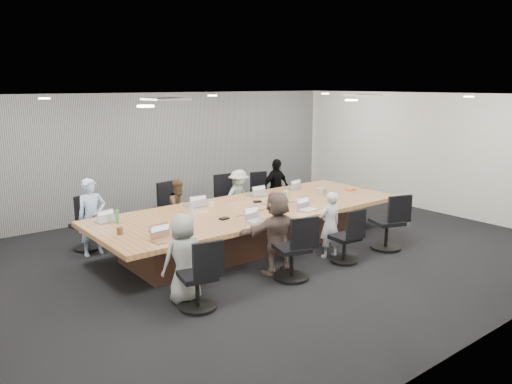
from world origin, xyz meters
TOP-DOWN VIEW (x-y plane):
  - floor at (0.00, 0.00)m, footprint 10.00×8.00m
  - ceiling at (0.00, 0.00)m, footprint 10.00×8.00m
  - wall_back at (0.00, 4.00)m, footprint 10.00×0.00m
  - wall_front at (0.00, -4.00)m, footprint 10.00×0.00m
  - wall_right at (5.00, 0.00)m, footprint 0.00×8.00m
  - curtain at (0.00, 3.92)m, footprint 9.80×0.04m
  - conference_table at (0.00, 0.50)m, footprint 6.00×2.20m
  - chair_0 at (-2.55, 2.20)m, footprint 0.66×0.66m
  - chair_1 at (-0.80, 2.20)m, footprint 0.65×0.65m
  - chair_2 at (0.67, 2.20)m, footprint 0.62×0.62m
  - chair_3 at (1.72, 2.20)m, footprint 0.62×0.62m
  - chair_4 at (-2.27, -1.20)m, footprint 0.64×0.64m
  - chair_5 at (-0.56, -1.20)m, footprint 0.72×0.72m
  - chair_6 at (0.66, -1.20)m, footprint 0.53×0.53m
  - chair_7 at (1.80, -1.20)m, footprint 0.75×0.75m
  - person_0 at (-2.55, 1.85)m, footprint 0.51×0.34m
  - laptop_0 at (-2.55, 1.30)m, footprint 0.31×0.23m
  - person_1 at (-0.80, 1.85)m, footprint 0.65×0.56m
  - laptop_1 at (-0.80, 1.30)m, footprint 0.36×0.25m
  - person_2 at (0.67, 1.85)m, footprint 0.86×0.62m
  - laptop_2 at (0.67, 1.30)m, footprint 0.34×0.24m
  - person_3 at (1.72, 1.85)m, footprint 0.81×0.40m
  - laptop_3 at (1.72, 1.30)m, footprint 0.33×0.25m
  - person_4 at (-2.27, -0.85)m, footprint 0.63×0.43m
  - laptop_4 at (-2.27, -0.30)m, footprint 0.36×0.26m
  - person_5 at (-0.56, -0.85)m, footprint 1.28×0.50m
  - laptop_5 at (-0.56, -0.30)m, footprint 0.35×0.27m
  - person_6 at (0.66, -0.85)m, footprint 0.46×0.34m
  - laptop_6 at (0.66, -0.30)m, footprint 0.35×0.26m
  - bottle_green_left at (-2.43, 1.03)m, footprint 0.07×0.07m
  - bottle_green_right at (0.58, 0.26)m, footprint 0.10×0.10m
  - bottle_clear at (-1.38, 0.41)m, footprint 0.08×0.08m
  - cup_white_far at (-0.64, 0.93)m, footprint 0.11×0.11m
  - cup_white_near at (1.17, 0.89)m, footprint 0.10×0.10m
  - mug_brown at (-2.65, 0.41)m, footprint 0.12×0.12m
  - mic_left at (-0.90, 0.13)m, footprint 0.17×0.12m
  - mic_right at (0.32, 0.77)m, footprint 0.18×0.15m
  - stapler at (0.27, -0.03)m, footprint 0.15×0.09m
  - canvas_bag at (1.82, 0.51)m, footprint 0.28×0.24m
  - snack_packet at (2.59, 0.38)m, footprint 0.20×0.13m

SIDE VIEW (x-z plane):
  - floor at x=0.00m, z-range 0.00..0.00m
  - chair_6 at x=0.66m, z-range 0.00..0.73m
  - chair_3 at x=1.72m, z-range 0.00..0.75m
  - chair_0 at x=-2.55m, z-range 0.00..0.77m
  - chair_4 at x=-2.27m, z-range 0.00..0.79m
  - conference_table at x=0.00m, z-range 0.03..0.77m
  - chair_1 at x=-0.80m, z-range 0.00..0.85m
  - chair_5 at x=-0.56m, z-range 0.00..0.85m
  - chair_2 at x=0.67m, z-range 0.00..0.85m
  - chair_7 at x=1.80m, z-range 0.00..0.87m
  - person_1 at x=-0.80m, z-range 0.00..1.16m
  - person_6 at x=0.66m, z-range 0.00..1.18m
  - person_2 at x=0.67m, z-range 0.00..1.20m
  - person_4 at x=-2.27m, z-range 0.00..1.26m
  - person_3 at x=1.72m, z-range 0.00..1.34m
  - person_5 at x=-0.56m, z-range 0.00..1.35m
  - person_0 at x=-2.55m, z-range 0.00..1.38m
  - laptop_0 at x=-2.55m, z-range 0.74..0.76m
  - laptop_1 at x=-0.80m, z-range 0.74..0.76m
  - laptop_2 at x=0.67m, z-range 0.74..0.76m
  - laptop_3 at x=1.72m, z-range 0.74..0.76m
  - laptop_4 at x=-2.27m, z-range 0.74..0.76m
  - laptop_5 at x=-0.56m, z-range 0.74..0.76m
  - laptop_6 at x=0.66m, z-range 0.74..0.76m
  - mic_right at x=0.32m, z-range 0.74..0.77m
  - mic_left at x=-0.90m, z-range 0.74..0.77m
  - snack_packet at x=2.59m, z-range 0.74..0.78m
  - stapler at x=0.27m, z-range 0.74..0.79m
  - cup_white_near at x=1.17m, z-range 0.74..0.84m
  - cup_white_far at x=-0.64m, z-range 0.74..0.85m
  - mug_brown at x=-2.65m, z-range 0.74..0.85m
  - canvas_bag at x=1.82m, z-range 0.74..0.87m
  - bottle_clear at x=-1.38m, z-range 0.74..0.96m
  - bottle_green_left at x=-2.43m, z-range 0.74..0.97m
  - bottle_green_right at x=0.58m, z-range 0.74..1.00m
  - wall_back at x=0.00m, z-range 0.00..2.80m
  - wall_front at x=0.00m, z-range 0.00..2.80m
  - wall_right at x=5.00m, z-range 0.00..2.80m
  - curtain at x=0.00m, z-range 0.00..2.80m
  - ceiling at x=0.00m, z-range 2.80..2.80m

